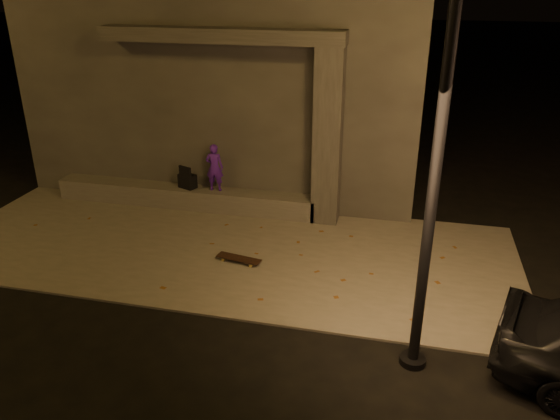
% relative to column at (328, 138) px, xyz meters
% --- Properties ---
extents(ground, '(120.00, 120.00, 0.00)m').
position_rel_column_xyz_m(ground, '(-1.70, -3.75, -1.84)').
color(ground, black).
rests_on(ground, ground).
extents(sidewalk, '(11.00, 4.40, 0.04)m').
position_rel_column_xyz_m(sidewalk, '(-1.70, -1.75, -1.82)').
color(sidewalk, '#67635B').
rests_on(sidewalk, ground).
extents(building, '(9.00, 5.10, 5.22)m').
position_rel_column_xyz_m(building, '(-2.70, 2.74, 0.77)').
color(building, '#383633').
rests_on(building, ground).
extents(ledge, '(6.00, 0.55, 0.45)m').
position_rel_column_xyz_m(ledge, '(-3.20, 0.00, -1.58)').
color(ledge, '#57544F').
rests_on(ledge, sidewalk).
extents(column, '(0.55, 0.55, 3.60)m').
position_rel_column_xyz_m(column, '(0.00, 0.00, 0.00)').
color(column, '#383633').
rests_on(column, sidewalk).
extents(canopy, '(5.00, 0.70, 0.28)m').
position_rel_column_xyz_m(canopy, '(-2.20, 0.05, 1.94)').
color(canopy, '#383633').
rests_on(canopy, column).
extents(skateboarder, '(0.40, 0.28, 1.05)m').
position_rel_column_xyz_m(skateboarder, '(-2.46, 0.00, -0.82)').
color(skateboarder, '#4C19A8').
rests_on(skateboarder, ledge).
extents(backpack, '(0.44, 0.37, 0.53)m').
position_rel_column_xyz_m(backpack, '(-3.11, 0.00, -1.17)').
color(backpack, black).
rests_on(backpack, ledge).
extents(skateboard, '(0.87, 0.36, 0.09)m').
position_rel_column_xyz_m(skateboard, '(-1.24, -2.24, -1.72)').
color(skateboard, black).
rests_on(skateboard, sidewalk).
extents(street_lamp_0, '(0.36, 0.36, 6.90)m').
position_rel_column_xyz_m(street_lamp_0, '(1.90, -4.33, 2.09)').
color(street_lamp_0, black).
rests_on(street_lamp_0, ground).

